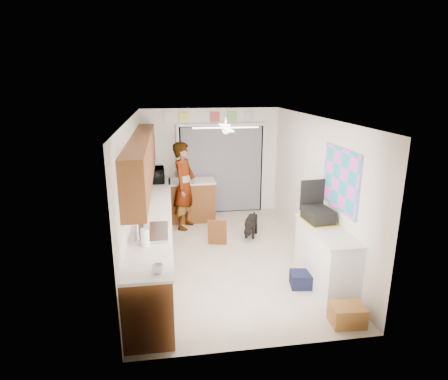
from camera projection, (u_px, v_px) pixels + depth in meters
name	position (u px, v px, depth m)	size (l,w,h in m)	color
floor	(227.00, 256.00, 6.86)	(5.00, 5.00, 0.00)	#BCB097
ceiling	(228.00, 118.00, 6.16)	(5.00, 5.00, 0.00)	white
wall_back	(211.00, 162.00, 8.89)	(3.20, 3.20, 0.00)	white
wall_front	(263.00, 253.00, 4.14)	(3.20, 3.20, 0.00)	white
wall_left	(134.00, 195.00, 6.28)	(5.00, 5.00, 0.00)	white
wall_right	(315.00, 187.00, 6.74)	(5.00, 5.00, 0.00)	white
left_base_cabinets	(154.00, 238.00, 6.55)	(0.60, 4.80, 0.90)	brown
left_countertop	(153.00, 212.00, 6.42)	(0.62, 4.80, 0.04)	white
upper_cabinets	(142.00, 160.00, 6.34)	(0.32, 4.00, 0.80)	brown
sink_basin	(151.00, 233.00, 5.46)	(0.50, 0.76, 0.06)	silver
faucet	(137.00, 227.00, 5.41)	(0.03, 0.03, 0.22)	silver
peninsula_base	(192.00, 201.00, 8.56)	(1.00, 0.60, 0.90)	brown
peninsula_top	(192.00, 181.00, 8.43)	(1.04, 0.64, 0.04)	white
back_opening_recess	(222.00, 170.00, 8.95)	(2.00, 0.06, 2.10)	black
curtain_panel	(222.00, 170.00, 8.91)	(1.90, 0.03, 2.05)	gray
door_trim_left	(179.00, 172.00, 8.78)	(0.06, 0.04, 2.10)	white
door_trim_right	(263.00, 169.00, 9.07)	(0.06, 0.04, 2.10)	white
door_trim_head	(222.00, 125.00, 8.62)	(2.10, 0.04, 0.06)	white
header_frame_0	(184.00, 117.00, 8.48)	(0.22, 0.02, 0.22)	#FAF553
header_frame_2	(215.00, 117.00, 8.58)	(0.22, 0.02, 0.22)	#B94645
header_frame_3	(232.00, 117.00, 8.64)	(0.22, 0.02, 0.22)	#82C26F
header_frame_4	(249.00, 117.00, 8.69)	(0.22, 0.02, 0.22)	beige
route66_sign	(169.00, 118.00, 8.43)	(0.22, 0.02, 0.26)	silver
right_counter_base	(325.00, 258.00, 5.79)	(0.50, 1.40, 0.90)	white
right_counter_top	(327.00, 230.00, 5.65)	(0.54, 1.44, 0.04)	white
abstract_painting	(340.00, 179.00, 5.67)	(0.03, 1.15, 0.95)	#FB5CE0
ceiling_fan	(226.00, 128.00, 6.40)	(1.14, 1.14, 0.24)	white
microwave	(156.00, 175.00, 8.27)	(0.56, 0.38, 0.31)	black
soap_bottle	(146.00, 214.00, 5.87)	(0.11, 0.11, 0.27)	silver
cup	(158.00, 269.00, 4.33)	(0.13, 0.13, 0.11)	white
paper_towel_roll	(145.00, 237.00, 5.03)	(0.11, 0.11, 0.24)	white
suitcase	(318.00, 215.00, 5.93)	(0.38, 0.50, 0.21)	black
suitcase_rim	(318.00, 221.00, 5.96)	(0.44, 0.58, 0.02)	yellow
suitcase_lid	(312.00, 195.00, 6.13)	(0.42, 0.03, 0.50)	black
cardboard_box	(347.00, 315.00, 4.91)	(0.43, 0.33, 0.27)	#B27938
navy_crate	(303.00, 280.00, 5.82)	(0.37, 0.31, 0.23)	black
cabinet_door_panel	(217.00, 232.00, 7.23)	(0.37, 0.03, 0.55)	brown
man	(184.00, 186.00, 7.97)	(0.68, 0.45, 1.88)	white
dog	(251.00, 225.00, 7.71)	(0.25, 0.59, 0.46)	black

